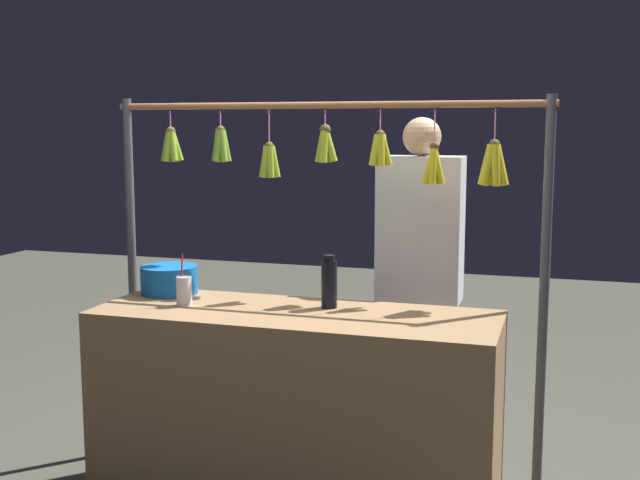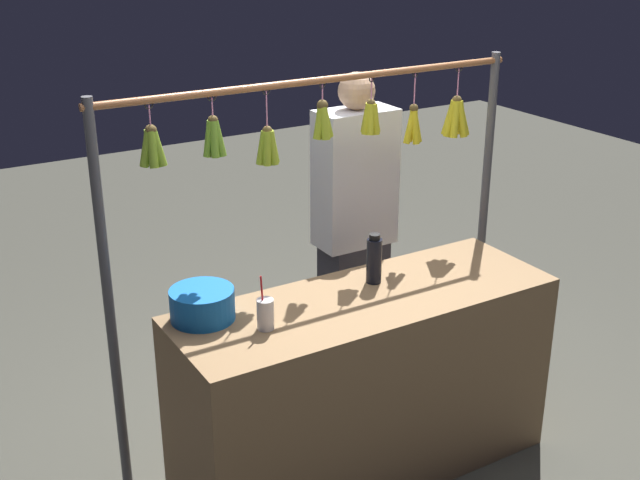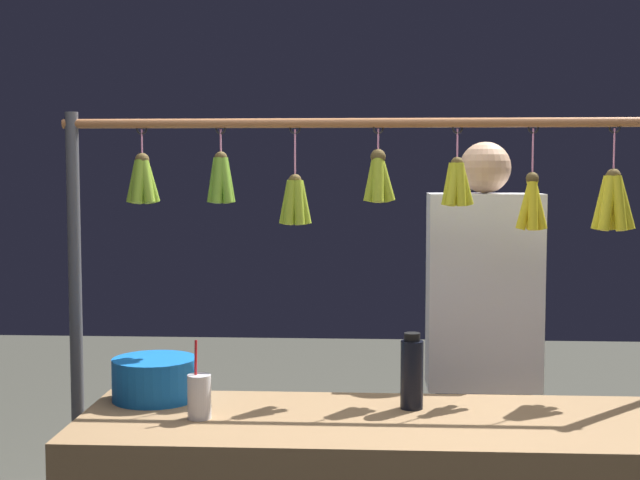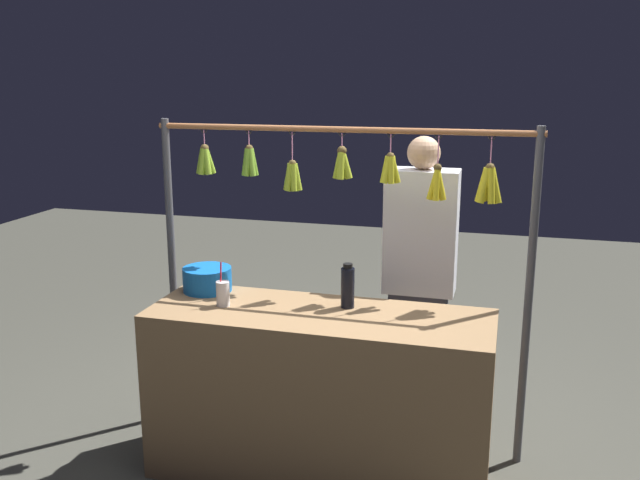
# 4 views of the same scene
# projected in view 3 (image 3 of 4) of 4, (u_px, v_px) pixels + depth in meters

# --- Properties ---
(display_rack) EXTENTS (2.10, 0.13, 1.83)m
(display_rack) POSITION_uv_depth(u_px,v_px,m) (382.00, 262.00, 2.98)
(display_rack) COLOR #4C4C51
(display_rack) RESTS_ON ground
(water_bottle) EXTENTS (0.07, 0.07, 0.23)m
(water_bottle) POSITION_uv_depth(u_px,v_px,m) (412.00, 373.00, 2.72)
(water_bottle) COLOR black
(water_bottle) RESTS_ON market_counter
(blue_bucket) EXTENTS (0.27, 0.27, 0.13)m
(blue_bucket) POSITION_uv_depth(u_px,v_px,m) (155.00, 379.00, 2.83)
(blue_bucket) COLOR blue
(blue_bucket) RESTS_ON market_counter
(drink_cup) EXTENTS (0.07, 0.07, 0.23)m
(drink_cup) POSITION_uv_depth(u_px,v_px,m) (199.00, 396.00, 2.61)
(drink_cup) COLOR silver
(drink_cup) RESTS_ON market_counter
(vendor_person) EXTENTS (0.41, 0.22, 1.74)m
(vendor_person) POSITION_uv_depth(u_px,v_px,m) (482.00, 378.00, 3.32)
(vendor_person) COLOR #2D2D38
(vendor_person) RESTS_ON ground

